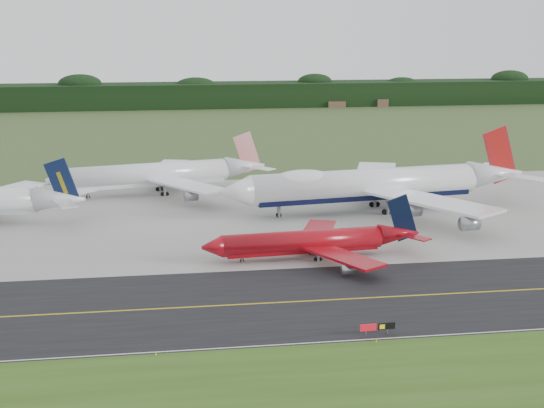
{
  "coord_description": "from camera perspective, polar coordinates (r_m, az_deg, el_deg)",
  "views": [
    {
      "loc": [
        -25.36,
        -112.26,
        41.95
      ],
      "look_at": [
        -6.07,
        22.0,
        9.33
      ],
      "focal_mm": 50.0,
      "sensor_mm": 36.0,
      "label": 1
    }
  ],
  "objects": [
    {
      "name": "taxiway_edge_line",
      "position": [
        104.9,
        6.62,
        -10.13
      ],
      "size": [
        400.0,
        0.25,
        0.0
      ],
      "primitive_type": "cube",
      "color": "silver",
      "rests_on": "taxiway"
    },
    {
      "name": "jet_ba_747",
      "position": [
        172.9,
        7.78,
        1.5
      ],
      "size": [
        73.64,
        60.53,
        18.51
      ],
      "color": "white",
      "rests_on": "ground"
    },
    {
      "name": "jet_red_737",
      "position": [
        138.24,
        3.22,
        -2.84
      ],
      "size": [
        41.08,
        33.41,
        11.09
      ],
      "color": "maroon",
      "rests_on": "ground"
    },
    {
      "name": "jet_star_tail",
      "position": [
        191.58,
        -8.37,
        2.22
      ],
      "size": [
        55.21,
        45.53,
        14.62
      ],
      "color": "white",
      "rests_on": "ground"
    },
    {
      "name": "edge_marker_left",
      "position": [
        100.81,
        -8.73,
        -11.08
      ],
      "size": [
        0.16,
        0.16,
        0.5
      ],
      "primitive_type": "cylinder",
      "color": "yellow",
      "rests_on": "ground"
    },
    {
      "name": "taxiway",
      "position": [
        118.83,
        4.72,
        -7.19
      ],
      "size": [
        400.0,
        32.0,
        0.02
      ],
      "primitive_type": "cube",
      "color": "black",
      "rests_on": "ground"
    },
    {
      "name": "taxiway_sign",
      "position": [
        106.35,
        7.95,
        -9.16
      ],
      "size": [
        5.03,
        0.51,
        1.67
      ],
      "color": "slate",
      "rests_on": "ground"
    },
    {
      "name": "horizon_treeline",
      "position": [
        388.57,
        -4.44,
        8.1
      ],
      "size": [
        700.0,
        25.0,
        12.0
      ],
      "color": "black",
      "rests_on": "ground"
    },
    {
      "name": "grass_verge",
      "position": [
        91.49,
        9.15,
        -13.95
      ],
      "size": [
        400.0,
        30.0,
        0.01
      ],
      "primitive_type": "cube",
      "color": "#2D4D16",
      "rests_on": "ground"
    },
    {
      "name": "taxiway_centreline",
      "position": [
        118.83,
        4.72,
        -7.18
      ],
      "size": [
        400.0,
        0.4,
        0.0
      ],
      "primitive_type": "cube",
      "color": "gold",
      "rests_on": "taxiway"
    },
    {
      "name": "ground",
      "position": [
        122.49,
        4.31,
        -6.54
      ],
      "size": [
        600.0,
        600.0,
        0.0
      ],
      "primitive_type": "plane",
      "color": "#3C4D24",
      "rests_on": "ground"
    },
    {
      "name": "apron",
      "position": [
        170.45,
        0.63,
        -0.72
      ],
      "size": [
        400.0,
        78.0,
        0.01
      ],
      "primitive_type": "cube",
      "color": "gray",
      "rests_on": "ground"
    },
    {
      "name": "edge_marker_center",
      "position": [
        104.44,
        7.86,
        -10.14
      ],
      "size": [
        0.16,
        0.16,
        0.5
      ],
      "primitive_type": "cylinder",
      "color": "yellow",
      "rests_on": "ground"
    }
  ]
}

